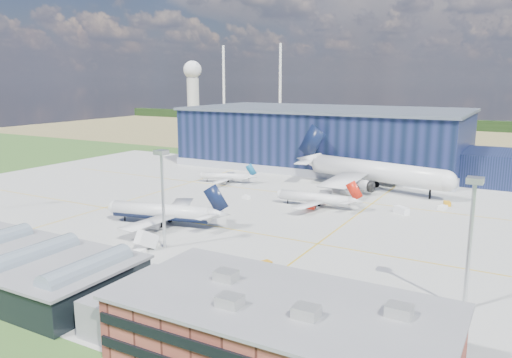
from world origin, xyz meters
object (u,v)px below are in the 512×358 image
Objects in this scene: gse_tug_c at (447,204)px; gse_cart_b at (246,197)px; light_mast_east at (471,222)px; airliner_regional at (225,173)px; hangar at (330,140)px; gse_cart_a at (442,208)px; airliner_red at (314,193)px; ops_building at (281,332)px; gse_tug_b at (265,264)px; car_a at (107,261)px; airliner_widebody at (376,161)px; gse_van_b at (401,210)px; airstair at (147,243)px; light_mast_center at (162,183)px; airliner_navy at (161,204)px; car_b at (106,271)px.

gse_cart_b is at bearing -176.29° from gse_tug_c.
light_mast_east is 1.00× the size of airliner_regional.
gse_cart_a is (57.73, -56.59, -10.98)m from hangar.
gse_tug_c is (35.32, 21.97, -3.93)m from airliner_red.
airliner_regional is (-73.23, 100.00, -1.04)m from ops_building.
light_mast_east reaches higher than gse_tug_b.
gse_tug_b is at bearing -126.00° from gse_tug_c.
gse_tug_c is at bearing 106.58° from gse_cart_a.
gse_tug_b is at bearing -62.26° from car_a.
gse_van_b is (15.84, -27.83, -9.42)m from airliner_widebody.
gse_cart_b is at bearing 104.51° from airstair.
ops_building is 2.00× the size of light_mast_center.
airliner_widebody reaches higher than airliner_navy.
hangar is 4.02× the size of airliner_navy.
airliner_regional reaches higher than gse_van_b.
airliner_navy is at bearing -174.52° from gse_tug_b.
hangar reaches higher than gse_cart_b.
car_a is at bearing -155.80° from gse_cart_b.
airliner_navy is at bearing 18.67° from car_a.
hangar is at bearing 121.73° from gse_tug_c.
airliner_navy is (-5.75, -110.33, -5.73)m from hangar.
gse_tug_b is 0.95× the size of gse_cart_a.
light_mast_center is at bearing -92.62° from airliner_widebody.
ops_building is at bearing -66.35° from airliner_widebody.
light_mast_east is 0.64× the size of airliner_navy.
airliner_widebody is at bearing 99.81° from ops_building.
airstair is at bearing 177.98° from gse_van_b.
airliner_widebody is 84.85m from gse_tug_b.
gse_tug_c is at bearing 86.68° from ops_building.
ops_building is 15.08× the size of gse_tug_c.
gse_van_b is (69.18, -12.83, -2.67)m from airliner_regional.
gse_van_b is (53.90, 42.69, -4.81)m from airliner_navy.
gse_tug_b is 58.37m from gse_van_b.
light_mast_east is 4.89× the size of gse_van_b.
light_mast_center is 7.54× the size of gse_tug_c.
airliner_red reaches higher than gse_tug_c.
airliner_navy reaches higher than airstair.
gse_tug_b is (-38.97, 0.74, -14.83)m from light_mast_east.
light_mast_center is 4.45× the size of airstair.
airliner_red is 52.44m from gse_tug_b.
airliner_red is 6.00× the size of gse_van_b.
car_b is (-26.35, -18.74, -0.08)m from gse_tug_b.
gse_tug_c is at bearing -150.35° from airliner_red.
airliner_regional is at bearing 165.72° from gse_tug_c.
car_a is at bearing -178.68° from gse_van_b.
airstair is (5.57, -54.73, 1.08)m from gse_cart_b.
gse_cart_a is at bearing 53.46° from light_mast_center.
airliner_red is at bearing 109.65° from ops_building.
airliner_red is 41.78m from gse_tug_c.
gse_cart_b is (-0.87, -73.35, -11.04)m from hangar.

